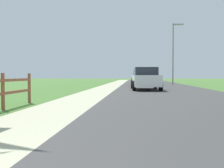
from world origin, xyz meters
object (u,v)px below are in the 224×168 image
Objects in this scene: parked_suv_white at (145,78)px; parked_car_red at (142,78)px; parked_car_silver at (138,77)px; parked_car_beige at (145,77)px; street_lamp at (174,48)px.

parked_suv_white is 7.70m from parked_car_red.
parked_car_silver is (-0.25, 26.89, -0.09)m from parked_suv_white.
parked_car_beige is 6.83m from street_lamp.
parked_car_beige is 10.96m from parked_car_silver.
parked_suv_white is 26.89m from parked_car_silver.
parked_car_silver is at bearing 94.50° from parked_car_beige.
parked_suv_white is 15.97m from parked_car_beige.
parked_car_beige is 1.10× the size of parked_car_silver.
parked_car_red is at bearing -89.44° from parked_car_silver.
parked_car_red is 5.68m from street_lamp.
parked_car_beige is at bearing 87.82° from parked_suv_white.
street_lamp is (2.93, -5.26, 3.22)m from parked_car_beige.
street_lamp is (3.60, 3.00, 3.21)m from parked_car_red.
parked_car_silver is 16.95m from street_lamp.
street_lamp reaches higher than parked_car_silver.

